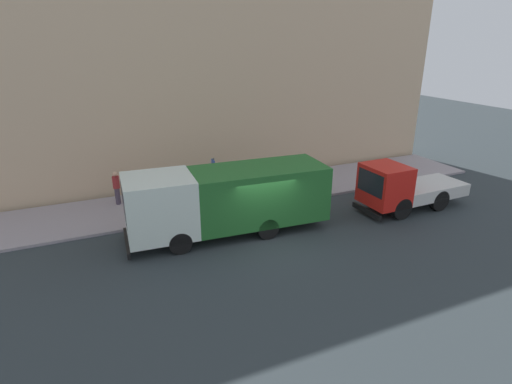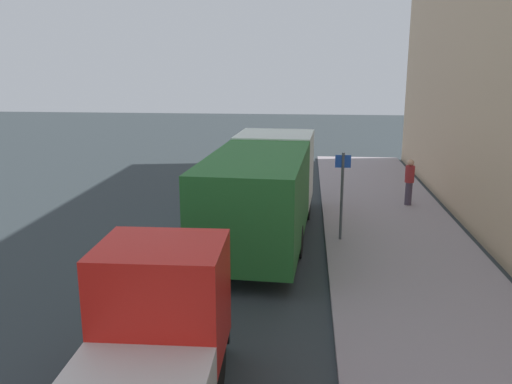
{
  "view_description": "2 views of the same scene",
  "coord_description": "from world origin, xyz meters",
  "px_view_note": "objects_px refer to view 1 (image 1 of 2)",
  "views": [
    {
      "loc": [
        -13.78,
        6.46,
        7.8
      ],
      "look_at": [
        1.73,
        -0.38,
        1.41
      ],
      "focal_mm": 28.79,
      "sensor_mm": 36.0,
      "label": 1
    },
    {
      "loc": [
        2.39,
        -13.97,
        5.16
      ],
      "look_at": [
        1.03,
        0.25,
        1.66
      ],
      "focal_mm": 37.55,
      "sensor_mm": 36.0,
      "label": 2
    }
  ],
  "objects_px": {
    "pedestrian_walking": "(117,187)",
    "street_sign_post": "(214,180)",
    "large_utility_truck": "(227,198)",
    "small_flatbed_truck": "(402,188)"
  },
  "relations": [
    {
      "from": "street_sign_post",
      "to": "pedestrian_walking",
      "type": "bearing_deg",
      "value": 57.19
    },
    {
      "from": "large_utility_truck",
      "to": "pedestrian_walking",
      "type": "bearing_deg",
      "value": 42.17
    },
    {
      "from": "large_utility_truck",
      "to": "small_flatbed_truck",
      "type": "bearing_deg",
      "value": -93.43
    },
    {
      "from": "large_utility_truck",
      "to": "street_sign_post",
      "type": "xyz_separation_m",
      "value": [
        2.26,
        -0.17,
        0.04
      ]
    },
    {
      "from": "pedestrian_walking",
      "to": "street_sign_post",
      "type": "xyz_separation_m",
      "value": [
        -2.66,
        -4.12,
        0.62
      ]
    },
    {
      "from": "pedestrian_walking",
      "to": "small_flatbed_truck",
      "type": "bearing_deg",
      "value": 122.97
    },
    {
      "from": "pedestrian_walking",
      "to": "street_sign_post",
      "type": "bearing_deg",
      "value": 115.67
    },
    {
      "from": "small_flatbed_truck",
      "to": "street_sign_post",
      "type": "bearing_deg",
      "value": 67.26
    },
    {
      "from": "large_utility_truck",
      "to": "pedestrian_walking",
      "type": "distance_m",
      "value": 6.33
    },
    {
      "from": "pedestrian_walking",
      "to": "street_sign_post",
      "type": "height_order",
      "value": "street_sign_post"
    }
  ]
}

